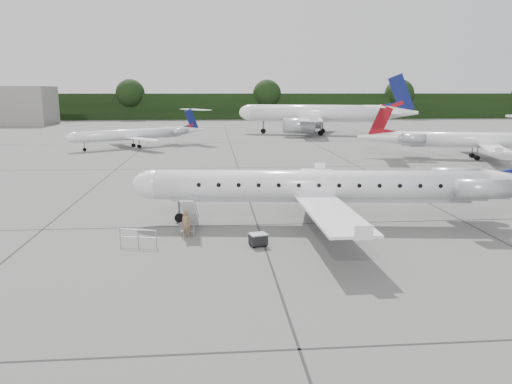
{
  "coord_description": "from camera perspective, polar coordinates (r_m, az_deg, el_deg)",
  "views": [
    {
      "loc": [
        -7.16,
        -28.77,
        8.85
      ],
      "look_at": [
        -4.4,
        3.29,
        2.3
      ],
      "focal_mm": 35.0,
      "sensor_mm": 36.0,
      "label": 1
    }
  ],
  "objects": [
    {
      "name": "bg_regional_right",
      "position": [
        71.94,
        24.64,
        6.2
      ],
      "size": [
        30.47,
        25.02,
        6.99
      ],
      "primitive_type": null,
      "rotation": [
        0.0,
        0.0,
        2.9
      ],
      "color": "white",
      "rests_on": "ground"
    },
    {
      "name": "main_regional_jet",
      "position": [
        33.49,
        7.33,
        2.44
      ],
      "size": [
        30.38,
        23.39,
        7.25
      ],
      "primitive_type": null,
      "rotation": [
        0.0,
        0.0,
        -0.11
      ],
      "color": "white",
      "rests_on": "ground"
    },
    {
      "name": "passenger",
      "position": [
        30.76,
        -7.96,
        -3.66
      ],
      "size": [
        0.63,
        0.41,
        1.72
      ],
      "primitive_type": "imported",
      "rotation": [
        0.0,
        0.0,
        -0.0
      ],
      "color": "brown",
      "rests_on": "ground"
    },
    {
      "name": "treeline",
      "position": [
        159.0,
        -2.37,
        9.75
      ],
      "size": [
        260.0,
        4.0,
        8.0
      ],
      "primitive_type": "cube",
      "color": "black",
      "rests_on": "ground"
    },
    {
      "name": "ground",
      "position": [
        30.94,
        8.71,
        -5.25
      ],
      "size": [
        320.0,
        320.0,
        0.0
      ],
      "primitive_type": "plane",
      "color": "#5C5C5A",
      "rests_on": "ground"
    },
    {
      "name": "bg_narrowbody",
      "position": [
        103.82,
        6.66,
        9.86
      ],
      "size": [
        39.01,
        32.73,
        12.02
      ],
      "primitive_type": null,
      "rotation": [
        0.0,
        0.0,
        -0.29
      ],
      "color": "white",
      "rests_on": "ground"
    },
    {
      "name": "safety_railing",
      "position": [
        29.64,
        -13.31,
        -5.17
      ],
      "size": [
        2.15,
        0.63,
        1.0
      ],
      "primitive_type": null,
      "rotation": [
        0.0,
        0.0,
        -0.26
      ],
      "color": "#999CA1",
      "rests_on": "ground"
    },
    {
      "name": "bg_regional_left",
      "position": [
        81.21,
        -14.13,
        6.98
      ],
      "size": [
        27.48,
        25.73,
        5.86
      ],
      "primitive_type": null,
      "rotation": [
        0.0,
        0.0,
        0.59
      ],
      "color": "white",
      "rests_on": "ground"
    },
    {
      "name": "airstair",
      "position": [
        31.99,
        -7.58,
        -2.55
      ],
      "size": [
        1.11,
        2.49,
        2.27
      ],
      "primitive_type": null,
      "rotation": [
        0.0,
        0.0,
        -0.11
      ],
      "color": "white",
      "rests_on": "ground"
    },
    {
      "name": "baggage_cart",
      "position": [
        28.96,
        0.24,
        -5.44
      ],
      "size": [
        1.12,
        1.0,
        0.81
      ],
      "primitive_type": null,
      "rotation": [
        0.0,
        0.0,
        0.3
      ],
      "color": "black",
      "rests_on": "ground"
    }
  ]
}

